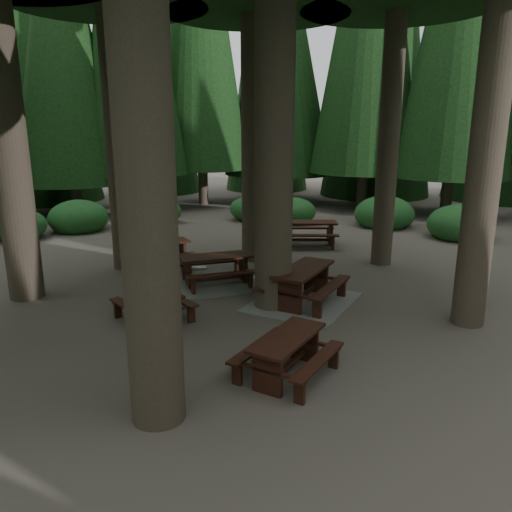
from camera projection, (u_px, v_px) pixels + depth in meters
name	position (u px, v px, depth m)	size (l,w,h in m)	color
ground	(245.00, 315.00, 10.95)	(80.00, 80.00, 0.00)	#574F46
picnic_table_a	(303.00, 291.00, 11.61)	(3.29, 3.18, 0.86)	gray
picnic_table_b	(153.00, 300.00, 10.58)	(1.61, 1.84, 0.68)	black
picnic_table_c	(160.00, 258.00, 14.67)	(2.29, 1.93, 0.75)	gray
picnic_table_d	(308.00, 230.00, 17.22)	(2.42, 2.26, 0.83)	black
picnic_table_e	(287.00, 350.00, 8.19)	(2.12, 2.02, 0.72)	black
picnic_table_f	(216.00, 275.00, 12.96)	(2.60, 2.25, 0.80)	gray
shrub_ring	(258.00, 284.00, 11.81)	(23.86, 24.64, 1.49)	#1E5829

